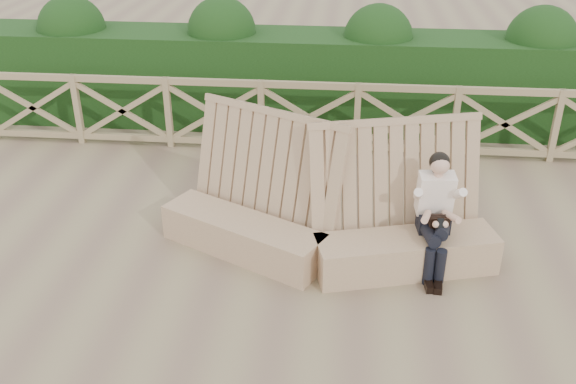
{
  "coord_description": "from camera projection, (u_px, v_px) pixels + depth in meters",
  "views": [
    {
      "loc": [
        0.58,
        -5.48,
        3.97
      ],
      "look_at": [
        -0.0,
        0.4,
        0.9
      ],
      "focal_mm": 40.0,
      "sensor_mm": 36.0,
      "label": 1
    }
  ],
  "objects": [
    {
      "name": "bench",
      "position": [
        324.0,
        227.0,
        7.04
      ],
      "size": [
        3.78,
        1.57,
        1.55
      ],
      "rotation": [
        0.0,
        0.0,
        -0.13
      ],
      "color": "#9A7458",
      "rests_on": "ground"
    },
    {
      "name": "woman",
      "position": [
        436.0,
        210.0,
        6.73
      ],
      "size": [
        0.4,
        0.81,
        1.32
      ],
      "rotation": [
        0.0,
        0.0,
        0.1
      ],
      "color": "black",
      "rests_on": "ground"
    },
    {
      "name": "ground",
      "position": [
        284.0,
        285.0,
        6.73
      ],
      "size": [
        60.0,
        60.0,
        0.0
      ],
      "primitive_type": "plane",
      "color": "brown",
      "rests_on": "ground"
    },
    {
      "name": "hedge",
      "position": [
        314.0,
        80.0,
        10.53
      ],
      "size": [
        12.0,
        1.2,
        1.5
      ],
      "primitive_type": "cube",
      "color": "black",
      "rests_on": "ground"
    },
    {
      "name": "guardrail",
      "position": [
        309.0,
        117.0,
        9.56
      ],
      "size": [
        10.1,
        0.09,
        1.1
      ],
      "color": "#856D4D",
      "rests_on": "ground"
    }
  ]
}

